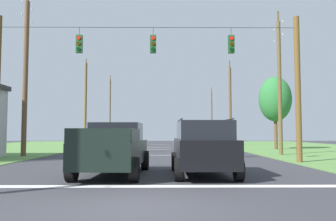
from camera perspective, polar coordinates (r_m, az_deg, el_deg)
ground_plane at (r=7.44m, az=-5.83°, el=-15.83°), size 120.00×120.00×0.00m
stop_bar_stripe at (r=10.33m, az=-4.29°, el=-12.39°), size 13.65×0.45×0.01m
lane_dash_0 at (r=16.28m, az=-2.88°, el=-9.20°), size 2.50×0.15×0.01m
lane_dash_1 at (r=24.15m, az=-2.10°, el=-7.41°), size 2.50×0.15×0.01m
lane_dash_2 at (r=31.95m, az=-1.71°, el=-6.50°), size 2.50×0.15×0.01m
lane_dash_3 at (r=36.84m, az=-1.55°, el=-6.13°), size 2.50×0.15×0.01m
lane_dash_4 at (r=45.34m, az=-1.36°, el=-5.67°), size 2.50×0.15×0.01m
overhead_signal_span at (r=18.28m, az=-3.16°, el=4.76°), size 16.19×0.31×7.79m
pickup_truck at (r=13.11m, az=-8.90°, el=-6.27°), size 2.43×5.47×1.95m
suv_black at (r=12.89m, az=5.76°, el=-5.93°), size 2.25×4.82×2.05m
distant_car_crossing_white at (r=29.59m, az=-10.36°, el=-5.14°), size 4.39×2.20×1.52m
utility_pole_mid_right at (r=25.78m, az=17.98°, el=4.40°), size 0.28×1.95×10.32m
utility_pole_far_right at (r=43.31m, az=10.25°, el=1.01°), size 0.33×1.78×10.55m
utility_pole_near_left at (r=60.49m, az=7.24°, el=-0.66°), size 0.26×1.81×9.50m
utility_pole_far_left at (r=25.09m, az=-22.53°, el=5.53°), size 0.33×1.72×11.07m
utility_pole_distant_right at (r=42.93m, az=-13.50°, el=1.23°), size 0.32×1.59×10.64m
utility_pole_distant_left at (r=60.27m, az=-9.58°, el=0.34°), size 0.27×1.97×11.58m
tree_roadside_right at (r=34.01m, az=17.30°, el=1.78°), size 3.04×3.04×6.86m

